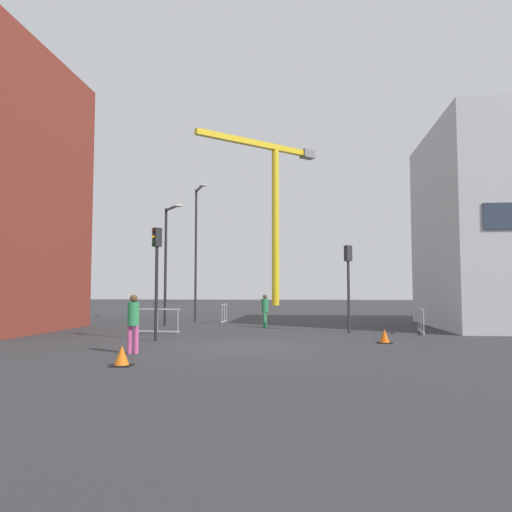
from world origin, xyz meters
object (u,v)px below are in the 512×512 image
object	(u,v)px
pedestrian_waiting	(133,319)
streetlamp_short	(168,254)
streetlamp_tall	(197,243)
traffic_light_verge	(348,274)
traffic_cone_on_verge	(122,356)
traffic_cone_striped	(385,337)
construction_crane	(273,195)
pedestrian_walking	(265,308)
traffic_light_median	(157,265)

from	to	relation	value
pedestrian_waiting	streetlamp_short	bearing A→B (deg)	101.27
streetlamp_tall	traffic_light_verge	size ratio (longest dim) A/B	2.08
streetlamp_short	pedestrian_waiting	bearing A→B (deg)	-78.73
pedestrian_waiting	traffic_cone_on_verge	distance (m)	2.47
traffic_cone_striped	streetlamp_tall	bearing A→B (deg)	130.20
traffic_light_verge	construction_crane	bearing A→B (deg)	98.86
streetlamp_short	traffic_cone_on_verge	size ratio (longest dim) A/B	12.34
streetlamp_tall	streetlamp_short	world-z (taller)	streetlamp_tall
traffic_light_verge	pedestrian_waiting	world-z (taller)	traffic_light_verge
traffic_cone_on_verge	traffic_light_verge	bearing A→B (deg)	57.76
construction_crane	traffic_light_verge	world-z (taller)	construction_crane
pedestrian_walking	pedestrian_waiting	world-z (taller)	pedestrian_waiting
traffic_cone_on_verge	traffic_cone_striped	world-z (taller)	traffic_cone_on_verge
streetlamp_tall	traffic_cone_striped	distance (m)	15.06
pedestrian_walking	pedestrian_waiting	bearing A→B (deg)	-105.89
pedestrian_walking	traffic_light_verge	bearing A→B (deg)	-34.40
construction_crane	pedestrian_waiting	world-z (taller)	construction_crane
construction_crane	streetlamp_tall	bearing A→B (deg)	-94.28
traffic_light_median	traffic_cone_striped	bearing A→B (deg)	0.58
streetlamp_short	traffic_cone_striped	size ratio (longest dim) A/B	12.53
streetlamp_tall	pedestrian_walking	world-z (taller)	streetlamp_tall
traffic_light_median	pedestrian_walking	distance (m)	7.95
streetlamp_short	traffic_light_median	distance (m)	7.81
pedestrian_walking	traffic_cone_striped	size ratio (longest dim) A/B	3.31
traffic_light_verge	traffic_light_median	distance (m)	8.51
traffic_cone_striped	traffic_light_verge	bearing A→B (deg)	102.07
pedestrian_waiting	traffic_cone_on_verge	xyz separation A→B (m)	(0.54, -2.28, -0.78)
construction_crane	pedestrian_walking	world-z (taller)	construction_crane
pedestrian_waiting	traffic_cone_on_verge	size ratio (longest dim) A/B	3.42
streetlamp_tall	traffic_light_median	xyz separation A→B (m)	(1.00, -11.06, -1.92)
streetlamp_tall	traffic_cone_on_verge	xyz separation A→B (m)	(2.00, -16.98, -4.49)
streetlamp_short	traffic_light_verge	distance (m)	9.82
traffic_light_median	traffic_cone_striped	size ratio (longest dim) A/B	8.38
traffic_light_median	traffic_cone_striped	world-z (taller)	traffic_light_median
traffic_light_verge	traffic_cone_on_verge	distance (m)	12.21
construction_crane	traffic_light_verge	bearing A→B (deg)	-81.14
streetlamp_tall	traffic_light_verge	world-z (taller)	streetlamp_tall
construction_crane	traffic_light_median	size ratio (longest dim) A/B	4.87
streetlamp_tall	pedestrian_waiting	world-z (taller)	streetlamp_tall
traffic_cone_on_verge	traffic_cone_striped	distance (m)	9.43
streetlamp_short	traffic_light_verge	bearing A→B (deg)	-19.92
pedestrian_waiting	streetlamp_tall	bearing A→B (deg)	95.67
construction_crane	pedestrian_walking	xyz separation A→B (m)	(2.09, -35.90, -12.82)
streetlamp_short	pedestrian_walking	world-z (taller)	streetlamp_short
streetlamp_short	pedestrian_waiting	size ratio (longest dim) A/B	3.61
construction_crane	traffic_cone_striped	world-z (taller)	construction_crane
traffic_light_verge	pedestrian_walking	xyz separation A→B (m)	(-3.93, 2.69, -1.63)
streetlamp_tall	pedestrian_waiting	size ratio (longest dim) A/B	4.61
construction_crane	streetlamp_tall	distance (m)	33.11
streetlamp_short	traffic_light_verge	size ratio (longest dim) A/B	1.63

